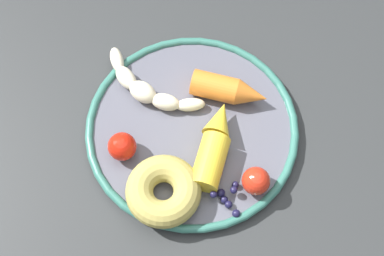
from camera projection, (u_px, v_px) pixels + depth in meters
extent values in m
plane|color=slate|center=(186.00, 252.00, 1.47)|extent=(6.00, 6.00, 0.00)
cube|color=#2B2D2E|center=(182.00, 151.00, 0.82)|extent=(1.12, 0.83, 0.03)
cube|color=#2A2835|center=(293.00, 1.00, 1.38)|extent=(0.05, 0.05, 0.70)
cylinder|color=#51525E|center=(192.00, 130.00, 0.81)|extent=(0.30, 0.30, 0.01)
torus|color=#326C5E|center=(192.00, 128.00, 0.80)|extent=(0.31, 0.31, 0.01)
ellipsoid|color=beige|center=(117.00, 60.00, 0.84)|extent=(0.03, 0.05, 0.02)
ellipsoid|color=beige|center=(126.00, 78.00, 0.83)|extent=(0.03, 0.05, 0.02)
ellipsoid|color=beige|center=(143.00, 92.00, 0.81)|extent=(0.05, 0.05, 0.03)
ellipsoid|color=beige|center=(165.00, 102.00, 0.81)|extent=(0.05, 0.05, 0.02)
ellipsoid|color=beige|center=(190.00, 105.00, 0.81)|extent=(0.05, 0.04, 0.02)
cylinder|color=orange|center=(215.00, 87.00, 0.81)|extent=(0.08, 0.07, 0.04)
cone|color=orange|center=(252.00, 96.00, 0.80)|extent=(0.06, 0.06, 0.04)
cylinder|color=yellow|center=(210.00, 162.00, 0.76)|extent=(0.08, 0.08, 0.04)
cone|color=yellow|center=(222.00, 122.00, 0.79)|extent=(0.06, 0.06, 0.04)
torus|color=#A9994B|center=(163.00, 191.00, 0.74)|extent=(0.11, 0.11, 0.04)
sphere|color=#191638|center=(221.00, 193.00, 0.76)|extent=(0.01, 0.01, 0.01)
sphere|color=#191638|center=(224.00, 200.00, 0.75)|extent=(0.01, 0.01, 0.01)
sphere|color=#191638|center=(235.00, 185.00, 0.76)|extent=(0.01, 0.01, 0.01)
sphere|color=#191638|center=(229.00, 204.00, 0.75)|extent=(0.01, 0.01, 0.01)
sphere|color=#191638|center=(236.00, 214.00, 0.75)|extent=(0.01, 0.01, 0.01)
sphere|color=#191638|center=(212.00, 195.00, 0.75)|extent=(0.01, 0.01, 0.01)
sphere|color=#191638|center=(234.00, 190.00, 0.75)|extent=(0.01, 0.01, 0.01)
sphere|color=red|center=(122.00, 147.00, 0.77)|extent=(0.04, 0.04, 0.04)
sphere|color=red|center=(256.00, 181.00, 0.75)|extent=(0.04, 0.04, 0.04)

